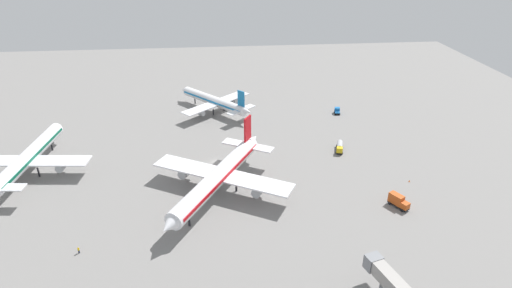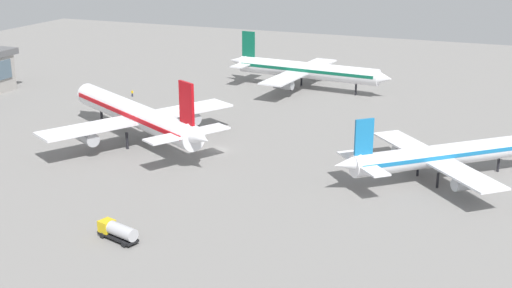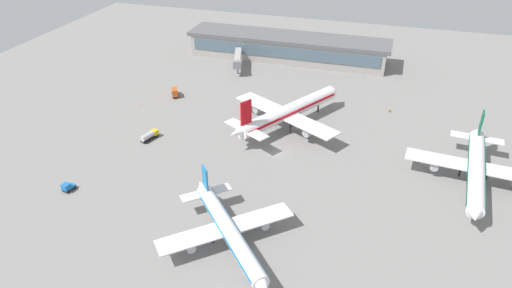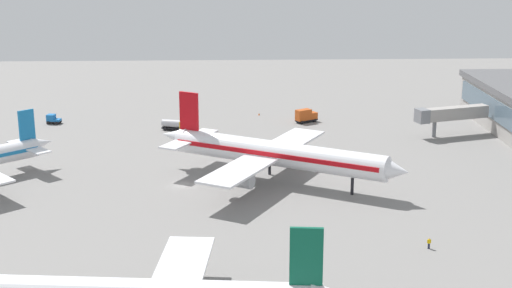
# 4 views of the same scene
# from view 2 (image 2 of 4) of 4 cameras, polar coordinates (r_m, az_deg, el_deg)

# --- Properties ---
(ground) EXTENTS (288.00, 288.00, 0.00)m
(ground) POSITION_cam_2_polar(r_m,az_deg,el_deg) (130.46, -3.18, -0.51)
(ground) COLOR gray
(airplane_at_gate) EXTENTS (30.00, 32.02, 12.03)m
(airplane_at_gate) POSITION_cam_2_polar(r_m,az_deg,el_deg) (117.79, 15.02, -0.91)
(airplane_at_gate) COLOR white
(airplane_at_gate) RESTS_ON ground
(airplane_taxiing) EXTENTS (36.46, 45.27, 13.77)m
(airplane_taxiing) POSITION_cam_2_polar(r_m,az_deg,el_deg) (177.65, 4.11, 6.11)
(airplane_taxiing) COLOR white
(airplane_taxiing) RESTS_ON ground
(airplane_distant) EXTENTS (38.02, 45.47, 15.24)m
(airplane_distant) POSITION_cam_2_polar(r_m,az_deg,el_deg) (135.71, -9.91, 2.42)
(airplane_distant) COLOR white
(airplane_distant) RESTS_ON ground
(fuel_truck) EXTENTS (3.62, 6.58, 2.50)m
(fuel_truck) POSITION_cam_2_polar(r_m,az_deg,el_deg) (95.43, -11.36, -7.08)
(fuel_truck) COLOR black
(fuel_truck) RESTS_ON ground
(ground_crew_worker) EXTENTS (0.39, 0.58, 1.67)m
(ground_crew_worker) POSITION_cam_2_polar(r_m,az_deg,el_deg) (173.25, -10.21, 4.16)
(ground_crew_worker) COLOR #1E2338
(ground_crew_worker) RESTS_ON ground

